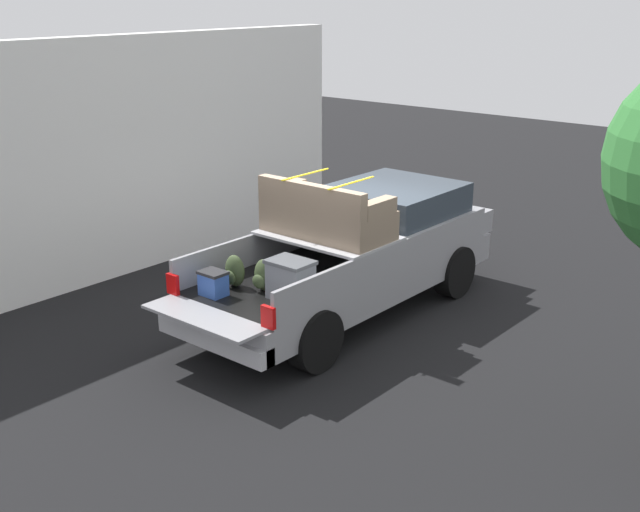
# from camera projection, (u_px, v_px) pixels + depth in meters

# --- Properties ---
(ground_plane) EXTENTS (40.00, 40.00, 0.00)m
(ground_plane) POSITION_uv_depth(u_px,v_px,m) (345.00, 314.00, 12.41)
(ground_plane) COLOR black
(pickup_truck) EXTENTS (6.05, 2.06, 2.23)m
(pickup_truck) POSITION_uv_depth(u_px,v_px,m) (360.00, 250.00, 12.35)
(pickup_truck) COLOR gray
(pickup_truck) RESTS_ON ground_plane
(building_facade) EXTENTS (10.37, 0.36, 4.07)m
(building_facade) POSITION_uv_depth(u_px,v_px,m) (121.00, 157.00, 13.75)
(building_facade) COLOR white
(building_facade) RESTS_ON ground_plane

